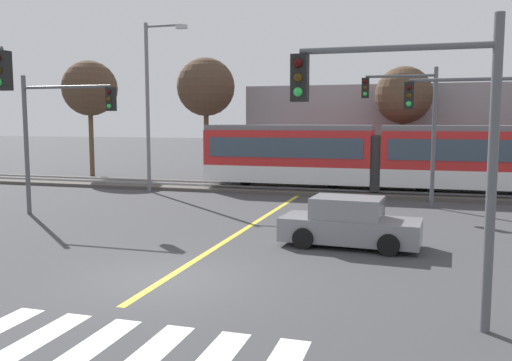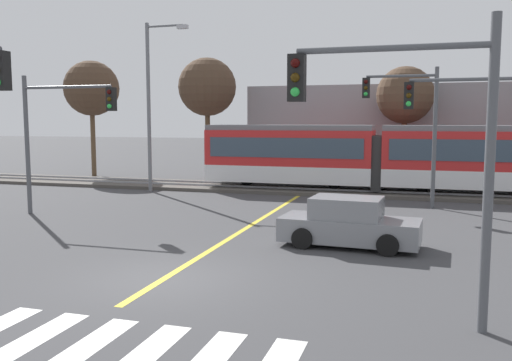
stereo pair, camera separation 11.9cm
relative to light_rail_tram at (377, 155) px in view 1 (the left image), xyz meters
The scene contains 19 objects.
ground_plane 17.77m from the light_rail_tram, 102.46° to the right, with size 200.00×200.00×0.00m, color #3D3D3F.
track_bed 4.28m from the light_rail_tram, behind, with size 120.00×4.00×0.18m, color #4C4742.
rail_near 4.28m from the light_rail_tram, 169.39° to the right, with size 120.00×0.08×0.10m, color #939399.
rail_far 4.28m from the light_rail_tram, 169.21° to the left, with size 120.00×0.08×0.10m, color #939399.
light_rail_tram is the anchor object (origin of this frame).
crosswalk_stripe_3 21.87m from the light_rail_tram, 101.55° to the right, with size 0.56×2.80×0.01m, color silver.
crosswalk_stripe_4 21.67m from the light_rail_tram, 98.69° to the right, with size 0.56×2.80×0.01m, color silver.
crosswalk_stripe_5 21.53m from the light_rail_tram, 95.78° to the right, with size 0.56×2.80×0.01m, color silver.
lane_centre_line 11.51m from the light_rail_tram, 109.67° to the right, with size 0.20×17.33×0.01m, color gold.
sedan_crossing 12.48m from the light_rail_tram, 89.66° to the right, with size 4.30×2.12×1.52m.
traffic_light_mid_left 15.84m from the light_rail_tram, 139.08° to the right, with size 4.25×0.38×5.66m.
traffic_light_mid_right 10.85m from the light_rail_tram, 67.07° to the right, with size 4.25×0.38×5.66m.
traffic_light_near_right 18.75m from the light_rail_tram, 83.92° to the right, with size 3.75×0.38×5.71m.
traffic_light_far_right 4.71m from the light_rail_tram, 67.51° to the right, with size 3.25×0.38×6.16m.
street_lamp_west 12.36m from the light_rail_tram, 167.73° to the right, with size 2.43×0.28×8.97m.
bare_tree_far_west 20.38m from the light_rail_tram, 169.07° to the left, with size 3.75×3.75×7.92m.
bare_tree_west 12.29m from the light_rail_tram, 161.52° to the left, with size 3.70×3.70×7.84m.
bare_tree_east 5.43m from the light_rail_tram, 74.69° to the left, with size 3.33×3.33×7.00m.
building_backdrop_far 8.65m from the light_rail_tram, 85.24° to the left, with size 19.35×6.00×6.09m, color gray.
Camera 1 is at (5.78, -11.68, 3.85)m, focal length 38.00 mm.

